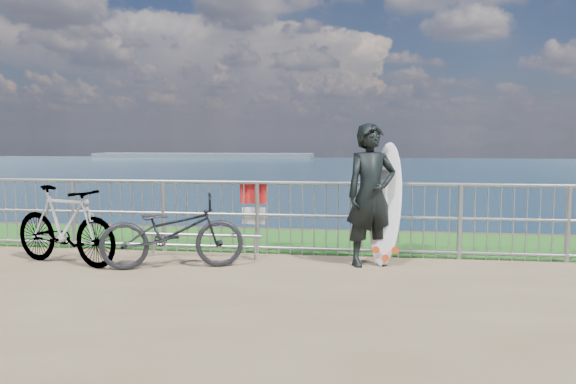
# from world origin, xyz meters

# --- Properties ---
(grass_strip) EXTENTS (120.00, 120.00, 0.00)m
(grass_strip) POSITION_xyz_m (0.00, 2.70, 0.01)
(grass_strip) COLOR #1E5D19
(grass_strip) RESTS_ON ground
(seascape) EXTENTS (260.00, 260.00, 5.00)m
(seascape) POSITION_xyz_m (-43.75, 147.49, -4.03)
(seascape) COLOR brown
(seascape) RESTS_ON ground
(railing) EXTENTS (10.06, 0.10, 1.13)m
(railing) POSITION_xyz_m (0.01, 1.60, 0.58)
(railing) COLOR #94979C
(railing) RESTS_ON ground
(surfer) EXTENTS (0.85, 0.72, 1.98)m
(surfer) POSITION_xyz_m (1.21, 1.04, 0.99)
(surfer) COLOR black
(surfer) RESTS_ON ground
(surfboard) EXTENTS (0.55, 0.52, 1.73)m
(surfboard) POSITION_xyz_m (1.41, 1.13, 0.80)
(surfboard) COLOR white
(surfboard) RESTS_ON ground
(bicycle_near) EXTENTS (2.04, 1.20, 1.01)m
(bicycle_near) POSITION_xyz_m (-1.47, 0.50, 0.51)
(bicycle_near) COLOR black
(bicycle_near) RESTS_ON ground
(bicycle_far) EXTENTS (1.92, 1.07, 1.11)m
(bicycle_far) POSITION_xyz_m (-3.03, 0.51, 0.56)
(bicycle_far) COLOR black
(bicycle_far) RESTS_ON ground
(bike_rack) EXTENTS (1.76, 0.05, 0.37)m
(bike_rack) POSITION_xyz_m (-1.24, 1.19, 0.30)
(bike_rack) COLOR #94979C
(bike_rack) RESTS_ON ground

